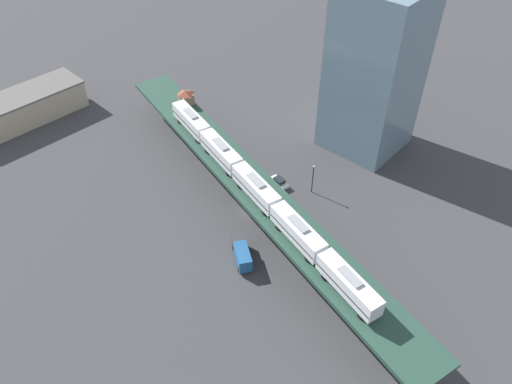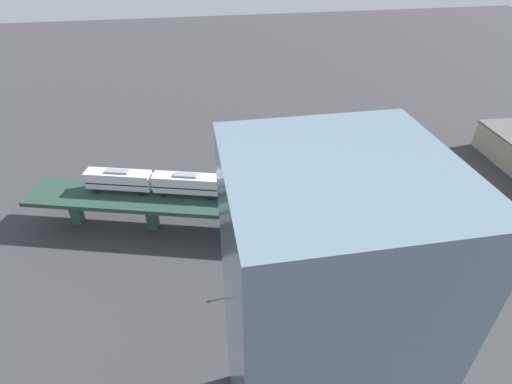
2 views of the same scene
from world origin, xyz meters
name	(u,v)px [view 2 (image 2 of 2)]	position (x,y,z in m)	size (l,w,h in m)	color
ground_plane	(276,236)	(0.00, 0.00, 0.00)	(400.00, 400.00, 0.00)	#38383A
elevated_viaduct	(276,209)	(-0.05, -0.16, 6.21)	(32.89, 90.86, 7.22)	#244135
subway_train	(256,187)	(-2.41, -3.41, 9.76)	(19.52, 60.84, 4.45)	silver
signal_hut	(468,216)	(10.76, 29.54, 9.02)	(3.97, 3.97, 3.40)	#8C7251
street_car_green	(450,247)	(9.31, 29.70, 0.94)	(2.35, 4.58, 1.89)	#1E6638
street_car_white	(293,267)	(9.44, 0.82, 0.94)	(2.62, 4.66, 1.89)	silver
delivery_truck	(231,200)	(-10.36, -7.15, 1.76)	(5.96, 7.19, 3.20)	#333338
street_lamp	(259,272)	(12.40, -5.45, 4.11)	(0.44, 0.44, 6.94)	black
office_tower	(320,334)	(34.12, -3.84, 18.00)	(16.00, 16.00, 36.00)	slate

